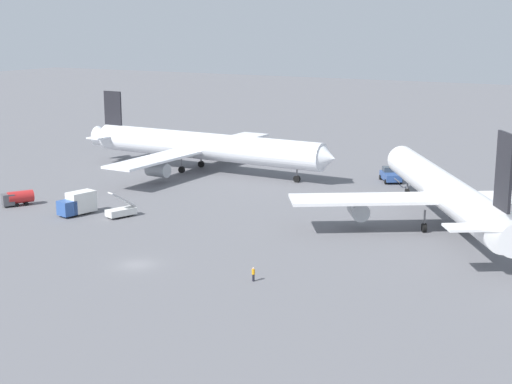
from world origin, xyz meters
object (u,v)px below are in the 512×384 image
(airliner_at_gate_left, at_px, (204,147))
(ground_crew_ramp_agent_by_cones, at_px, (253,274))
(pushback_tug, at_px, (391,175))
(gse_stair_truck_yellow, at_px, (121,210))
(airliner_being_pushed, at_px, (444,191))
(gse_catering_truck_tall, at_px, (77,203))
(gse_fuel_bowser_stubby, at_px, (17,198))

(airliner_at_gate_left, height_order, ground_crew_ramp_agent_by_cones, airliner_at_gate_left)
(pushback_tug, distance_m, gse_stair_truck_yellow, 52.43)
(airliner_being_pushed, xyz_separation_m, pushback_tug, (-17.14, 26.65, -4.10))
(airliner_at_gate_left, xyz_separation_m, gse_catering_truck_tall, (1.72, -38.28, -3.25))
(gse_stair_truck_yellow, bearing_deg, airliner_at_gate_left, 103.24)
(gse_catering_truck_tall, distance_m, ground_crew_ramp_agent_by_cones, 41.00)
(ground_crew_ramp_agent_by_cones, bearing_deg, pushback_tug, 94.59)
(gse_catering_truck_tall, height_order, ground_crew_ramp_agent_by_cones, gse_catering_truck_tall)
(pushback_tug, relative_size, ground_crew_ramp_agent_by_cones, 4.99)
(pushback_tug, distance_m, ground_crew_ramp_agent_by_cones, 60.80)
(gse_catering_truck_tall, distance_m, gse_fuel_bowser_stubby, 12.44)
(gse_catering_truck_tall, height_order, gse_fuel_bowser_stubby, gse_catering_truck_tall)
(gse_fuel_bowser_stubby, bearing_deg, pushback_tug, 45.73)
(gse_catering_truck_tall, bearing_deg, airliner_being_pushed, 21.80)
(gse_fuel_bowser_stubby, bearing_deg, gse_stair_truck_yellow, 7.45)
(pushback_tug, relative_size, gse_fuel_bowser_stubby, 1.60)
(ground_crew_ramp_agent_by_cones, bearing_deg, airliner_being_pushed, 70.13)
(airliner_being_pushed, relative_size, gse_fuel_bowser_stubby, 9.13)
(airliner_at_gate_left, bearing_deg, gse_fuel_bowser_stubby, -105.47)
(pushback_tug, bearing_deg, gse_stair_truck_yellow, -121.02)
(airliner_being_pushed, bearing_deg, pushback_tug, 122.75)
(airliner_being_pushed, height_order, pushback_tug, airliner_being_pushed)
(airliner_at_gate_left, distance_m, gse_stair_truck_yellow, 37.39)
(airliner_at_gate_left, relative_size, pushback_tug, 6.75)
(gse_fuel_bowser_stubby, height_order, gse_stair_truck_yellow, gse_stair_truck_yellow)
(airliner_at_gate_left, bearing_deg, airliner_being_pushed, -18.77)
(gse_fuel_bowser_stubby, relative_size, ground_crew_ramp_agent_by_cones, 3.12)
(gse_catering_truck_tall, bearing_deg, gse_fuel_bowser_stubby, -178.09)
(gse_fuel_bowser_stubby, distance_m, gse_stair_truck_yellow, 19.39)
(gse_stair_truck_yellow, xyz_separation_m, ground_crew_ramp_agent_by_cones, (31.89, -15.68, -0.16))
(airliner_being_pushed, relative_size, gse_catering_truck_tall, 7.59)
(gse_fuel_bowser_stubby, xyz_separation_m, gse_stair_truck_yellow, (19.22, 2.51, -0.31))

